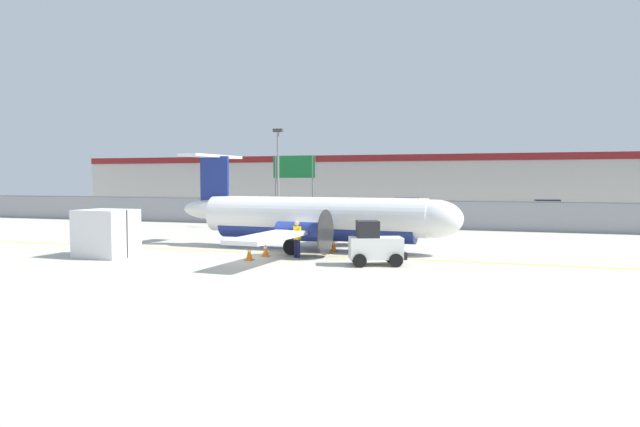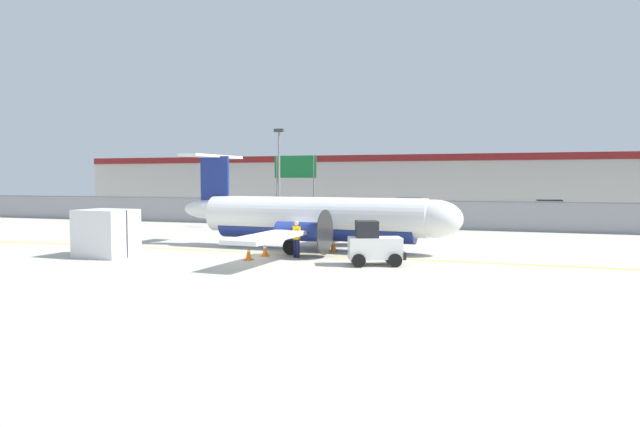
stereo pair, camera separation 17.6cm
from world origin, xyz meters
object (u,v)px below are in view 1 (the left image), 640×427
at_px(traffic_cone_near_left, 334,245).
at_px(traffic_cone_far_left, 249,253).
at_px(commuter_airplane, 319,219).
at_px(traffic_cone_near_right, 266,250).
at_px(cargo_container, 106,233).
at_px(parked_car_2, 406,205).
at_px(parked_car_1, 316,207).
at_px(ground_crew_worker, 297,237).
at_px(parked_car_4, 546,208).
at_px(apron_light_pole, 278,169).
at_px(baggage_tug, 375,245).
at_px(parked_car_0, 279,204).
at_px(parked_car_3, 465,212).
at_px(highway_sign, 294,172).

xyz_separation_m(traffic_cone_near_left, traffic_cone_far_left, (-2.70, -4.10, 0.00)).
xyz_separation_m(commuter_airplane, traffic_cone_near_right, (-1.63, -3.08, -1.29)).
relative_size(cargo_container, parked_car_2, 0.58).
bearing_deg(parked_car_1, ground_crew_worker, -67.20).
bearing_deg(parked_car_4, traffic_cone_near_right, 63.32).
bearing_deg(parked_car_4, ground_crew_worker, 65.63).
relative_size(traffic_cone_far_left, apron_light_pole, 0.09).
distance_m(commuter_airplane, parked_car_1, 26.33).
distance_m(ground_crew_worker, cargo_container, 8.90).
height_order(cargo_container, parked_car_2, cargo_container).
distance_m(commuter_airplane, parked_car_2, 30.51).
xyz_separation_m(traffic_cone_far_left, parked_car_4, (14.47, 34.00, 0.58)).
distance_m(baggage_tug, traffic_cone_near_right, 5.55).
bearing_deg(parked_car_4, parked_car_0, -3.61).
bearing_deg(traffic_cone_far_left, baggage_tug, 3.37).
relative_size(ground_crew_worker, parked_car_1, 0.39).
height_order(traffic_cone_near_right, parked_car_4, parked_car_4).
xyz_separation_m(ground_crew_worker, parked_car_1, (-8.36, 27.99, -0.06)).
bearing_deg(traffic_cone_near_right, baggage_tug, -10.93).
bearing_deg(parked_car_1, traffic_cone_far_left, -71.16).
xyz_separation_m(cargo_container, parked_car_1, (0.21, 30.37, -0.21)).
bearing_deg(parked_car_3, baggage_tug, -94.76).
relative_size(baggage_tug, apron_light_pole, 0.35).
distance_m(traffic_cone_near_left, parked_car_4, 32.14).
xyz_separation_m(traffic_cone_near_right, highway_sign, (-5.72, 19.10, 3.83)).
xyz_separation_m(parked_car_1, parked_car_3, (14.34, -4.59, 0.00)).
bearing_deg(apron_light_pole, cargo_container, -96.03).
bearing_deg(ground_crew_worker, parked_car_0, 53.74).
xyz_separation_m(commuter_airplane, parked_car_3, (5.90, 20.34, -0.71)).
bearing_deg(traffic_cone_near_left, parked_car_1, 110.21).
height_order(traffic_cone_far_left, apron_light_pole, apron_light_pole).
bearing_deg(parked_car_4, commuter_airplane, 63.77).
bearing_deg(parked_car_2, traffic_cone_far_left, 92.78).
xyz_separation_m(parked_car_4, apron_light_pole, (-19.52, -18.14, 3.41)).
xyz_separation_m(traffic_cone_far_left, parked_car_1, (-6.61, 29.40, 0.58)).
distance_m(traffic_cone_far_left, parked_car_3, 25.98).
bearing_deg(traffic_cone_near_right, parked_car_4, 66.36).
xyz_separation_m(parked_car_2, apron_light_pole, (-6.25, -19.10, 3.41)).
relative_size(traffic_cone_near_left, parked_car_4, 0.15).
height_order(parked_car_3, highway_sign, highway_sign).
height_order(baggage_tug, traffic_cone_near_left, baggage_tug).
distance_m(baggage_tug, ground_crew_worker, 4.02).
distance_m(ground_crew_worker, parked_car_0, 35.78).
height_order(parked_car_1, highway_sign, highway_sign).
bearing_deg(traffic_cone_near_left, commuter_airplane, 157.76).
relative_size(baggage_tug, ground_crew_worker, 1.51).
height_order(commuter_airplane, highway_sign, highway_sign).
height_order(traffic_cone_near_right, apron_light_pole, apron_light_pole).
bearing_deg(parked_car_4, parked_car_3, 50.69).
height_order(traffic_cone_near_left, apron_light_pole, apron_light_pole).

